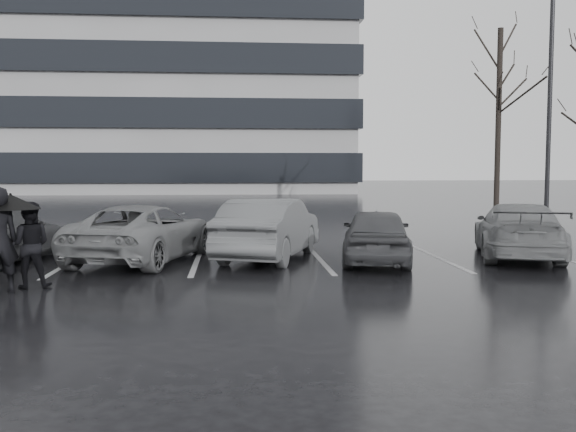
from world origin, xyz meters
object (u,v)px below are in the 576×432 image
(car_main, at_px, (376,235))
(tree_north, at_px, (498,121))
(pedestrian_right, at_px, (29,245))
(car_east, at_px, (518,230))
(lamp_post, at_px, (549,110))
(car_west_b, at_px, (143,233))
(car_west_a, at_px, (269,228))

(car_main, xyz_separation_m, tree_north, (9.22, 15.36, 3.63))
(car_main, relative_size, pedestrian_right, 2.38)
(car_east, bearing_deg, lamp_post, -103.64)
(car_east, xyz_separation_m, lamp_post, (3.86, 6.30, 3.34))
(car_west_b, bearing_deg, pedestrian_right, 79.90)
(car_west_b, bearing_deg, lamp_post, -138.23)
(pedestrian_right, distance_m, tree_north, 24.11)
(car_west_a, distance_m, pedestrian_right, 5.45)
(pedestrian_right, bearing_deg, car_main, -168.06)
(car_main, distance_m, lamp_post, 10.55)
(pedestrian_right, bearing_deg, tree_north, -139.50)
(car_west_b, relative_size, lamp_post, 0.53)
(car_west_a, height_order, pedestrian_right, pedestrian_right)
(car_west_a, height_order, tree_north, tree_north)
(car_east, bearing_deg, tree_north, -93.24)
(car_west_b, bearing_deg, car_main, -172.24)
(car_west_b, xyz_separation_m, tree_north, (14.41, 14.60, 3.61))
(car_west_a, xyz_separation_m, tree_north, (11.55, 14.52, 3.55))
(car_west_a, bearing_deg, tree_north, -109.75)
(car_main, bearing_deg, tree_north, -109.62)
(pedestrian_right, relative_size, lamp_post, 0.17)
(car_west_b, relative_size, pedestrian_right, 3.01)
(car_east, height_order, tree_north, tree_north)
(pedestrian_right, bearing_deg, car_east, -171.84)
(car_main, relative_size, car_west_b, 0.79)
(car_main, xyz_separation_m, car_west_b, (-5.19, 0.76, 0.02))
(pedestrian_right, bearing_deg, car_west_a, -151.39)
(car_east, bearing_deg, car_west_b, 16.11)
(car_west_a, relative_size, tree_north, 0.50)
(car_west_b, height_order, pedestrian_right, pedestrian_right)
(car_main, distance_m, car_west_a, 2.47)
(car_main, relative_size, lamp_post, 0.42)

